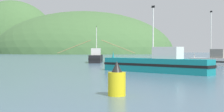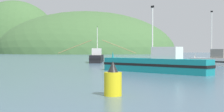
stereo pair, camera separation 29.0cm
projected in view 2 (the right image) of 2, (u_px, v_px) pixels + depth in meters
name	position (u px, v px, depth m)	size (l,w,h in m)	color
hill_far_center	(14.00, 53.00, 286.00)	(92.14, 73.72, 96.23)	#47703D
hill_mid_right	(85.00, 54.00, 200.08)	(116.64, 93.31, 53.91)	#47703D
fishing_boat_white	(216.00, 60.00, 41.68)	(6.84, 6.14, 7.51)	white
fishing_boat_teal	(155.00, 64.00, 28.92)	(10.80, 7.24, 6.31)	#147F84
fishing_boat_black	(97.00, 58.00, 54.14)	(13.45, 10.77, 6.41)	black
channel_buoy	(113.00, 82.00, 14.11)	(0.81, 0.81, 1.58)	yellow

